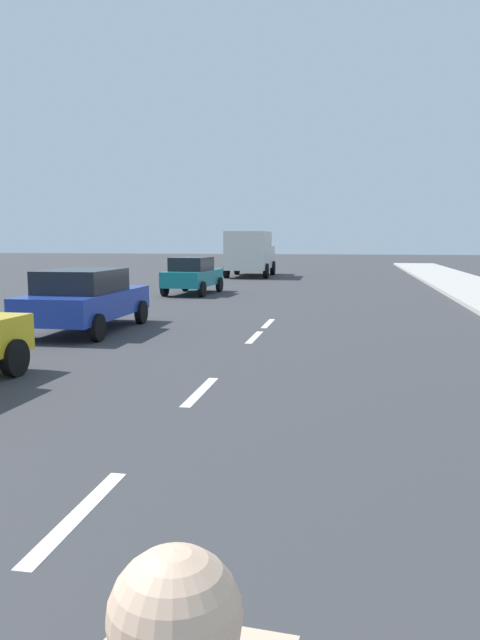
{
  "coord_description": "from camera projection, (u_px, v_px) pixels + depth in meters",
  "views": [
    {
      "loc": [
        2.22,
        4.24,
        2.31
      ],
      "look_at": [
        0.59,
        13.07,
        1.1
      ],
      "focal_mm": 33.63,
      "sensor_mm": 36.0,
      "label": 1
    }
  ],
  "objects": [
    {
      "name": "lane_stripe_2",
      "position": [
        78.0,
        514.0,
        5.06
      ],
      "size": [
        0.16,
        1.8,
        0.01
      ],
      "primitive_type": "cube",
      "color": "white",
      "rests_on": "ground"
    },
    {
      "name": "lane_stripe_4",
      "position": [
        254.0,
        337.0,
        14.24
      ],
      "size": [
        0.16,
        1.8,
        0.01
      ],
      "primitive_type": "cube",
      "color": "white",
      "rests_on": "ground"
    },
    {
      "name": "ground_plane",
      "position": [
        266.0,
        326.0,
        16.07
      ],
      "size": [
        160.0,
        160.0,
        0.0
      ],
      "primitive_type": "plane",
      "color": "#38383A"
    },
    {
      "name": "parked_car_blue",
      "position": [
        85.0,
        298.0,
        15.11
      ],
      "size": [
        2.06,
        4.42,
        1.57
      ],
      "rotation": [
        0.0,
        0.0,
        0.01
      ],
      "color": "#1E389E",
      "rests_on": "ground"
    },
    {
      "name": "lane_stripe_3",
      "position": [
        201.0,
        391.0,
        9.16
      ],
      "size": [
        0.16,
        1.8,
        0.01
      ],
      "primitive_type": "cube",
      "color": "white",
      "rests_on": "ground"
    },
    {
      "name": "lane_stripe_5",
      "position": [
        268.0,
        323.0,
        16.58
      ],
      "size": [
        0.16,
        1.8,
        0.01
      ],
      "primitive_type": "cube",
      "color": "white",
      "rests_on": "ground"
    },
    {
      "name": "parked_car_teal",
      "position": [
        193.0,
        274.0,
        25.47
      ],
      "size": [
        1.97,
        3.92,
        1.57
      ],
      "rotation": [
        0.0,
        0.0,
        -0.06
      ],
      "color": "#14727A",
      "rests_on": "ground"
    },
    {
      "name": "delivery_truck",
      "position": [
        250.0,
        252.0,
        37.59
      ],
      "size": [
        2.8,
        6.3,
        2.8
      ],
      "rotation": [
        0.0,
        0.0,
        0.02
      ],
      "color": "beige",
      "rests_on": "ground"
    }
  ]
}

